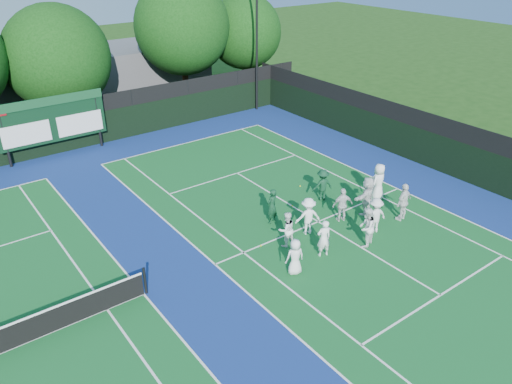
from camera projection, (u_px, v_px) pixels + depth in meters
ground at (334, 231)px, 21.69m from camera, size 120.00×120.00×0.00m
court_apron at (204, 269)px, 19.23m from camera, size 34.00×32.00×0.01m
near_court at (318, 222)px, 22.40m from camera, size 11.05×23.85×0.01m
back_fence at (70, 128)px, 29.30m from camera, size 34.00×0.08×3.00m
divider_fence_right at (444, 148)px, 26.55m from camera, size 0.08×32.00×3.00m
scoreboard at (52, 120)px, 28.09m from camera, size 6.00×0.21×3.55m
clubhouse at (87, 79)px, 36.83m from camera, size 18.00×6.00×4.00m
light_pole_right at (257, 20)px, 33.97m from camera, size 1.20×0.30×10.12m
tree_c at (60, 60)px, 30.97m from camera, size 6.53×6.53×7.98m
tree_d at (184, 29)px, 35.18m from camera, size 6.70×6.70×9.09m
tree_e at (246, 33)px, 38.42m from camera, size 5.65×5.65×7.69m
tennis_ball_1 at (300, 186)px, 25.52m from camera, size 0.07×0.07×0.07m
tennis_ball_2 at (380, 204)px, 23.85m from camera, size 0.07×0.07×0.07m
tennis_ball_3 at (261, 246)px, 20.63m from camera, size 0.07×0.07×0.07m
tennis_ball_4 at (292, 206)px, 23.66m from camera, size 0.07×0.07×0.07m
player_front_0 at (295, 257)px, 18.69m from camera, size 0.82×0.64×1.48m
player_front_1 at (324, 238)px, 19.71m from camera, size 0.67×0.54×1.61m
player_front_2 at (366, 227)px, 20.34m from camera, size 1.02×0.92×1.73m
player_front_3 at (375, 215)px, 21.31m from camera, size 1.15×0.83×1.61m
player_front_4 at (404, 202)px, 22.20m from camera, size 1.10×0.59×1.80m
player_back_0 at (286, 229)px, 20.36m from camera, size 0.83×0.70×1.55m
player_back_1 at (308, 216)px, 21.18m from camera, size 1.24×0.98×1.69m
player_back_2 at (342, 205)px, 22.14m from camera, size 1.02×0.71×1.61m
player_back_3 at (367, 196)px, 22.70m from camera, size 1.78×1.00×1.83m
player_back_4 at (378, 182)px, 23.92m from camera, size 0.98×0.72×1.85m
coach_left at (272, 206)px, 21.99m from camera, size 0.69×0.54×1.65m
coach_right at (322, 185)px, 23.92m from camera, size 1.15×0.86×1.59m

